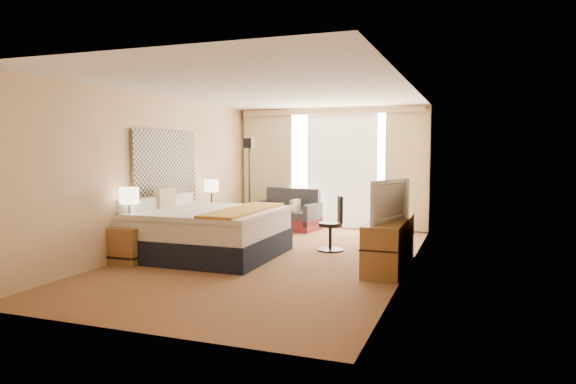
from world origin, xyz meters
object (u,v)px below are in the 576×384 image
(loveseat, at_px, (288,216))
(desk_chair, at_px, (333,226))
(nightstand_right, at_px, (211,223))
(television, at_px, (384,200))
(nightstand_left, at_px, (131,245))
(lamp_right, at_px, (211,186))
(bed, at_px, (206,231))
(floor_lamp, at_px, (249,166))
(lamp_left, at_px, (129,196))
(media_dresser, at_px, (389,243))

(loveseat, relative_size, desk_chair, 1.58)
(nightstand_right, xyz_separation_m, television, (3.65, -1.69, 0.72))
(nightstand_left, distance_m, lamp_right, 2.56)
(bed, bearing_deg, nightstand_right, 116.18)
(nightstand_left, relative_size, bed, 0.25)
(floor_lamp, distance_m, lamp_left, 3.43)
(television, bearing_deg, lamp_right, 84.92)
(lamp_left, bearing_deg, media_dresser, 16.33)
(nightstand_left, relative_size, nightstand_right, 1.00)
(nightstand_right, relative_size, media_dresser, 0.31)
(loveseat, relative_size, floor_lamp, 0.76)
(bed, xyz_separation_m, lamp_left, (-0.79, -0.89, 0.61))
(media_dresser, bearing_deg, nightstand_right, 158.60)
(nightstand_left, distance_m, floor_lamp, 3.55)
(floor_lamp, relative_size, television, 1.89)
(loveseat, height_order, desk_chair, desk_chair)
(nightstand_left, height_order, desk_chair, desk_chair)
(media_dresser, distance_m, bed, 2.90)
(nightstand_left, bearing_deg, lamp_left, -62.27)
(lamp_right, bearing_deg, media_dresser, -21.08)
(nightstand_right, distance_m, lamp_left, 2.63)
(nightstand_right, height_order, floor_lamp, floor_lamp)
(television, bearing_deg, bed, 108.59)
(floor_lamp, xyz_separation_m, lamp_left, (-0.43, -3.38, -0.36))
(nightstand_right, distance_m, floor_lamp, 1.45)
(nightstand_left, distance_m, media_dresser, 3.85)
(desk_chair, distance_m, lamp_left, 3.33)
(media_dresser, height_order, television, television)
(nightstand_right, xyz_separation_m, loveseat, (1.07, 1.45, 0.01))
(nightstand_left, bearing_deg, media_dresser, 15.84)
(bed, distance_m, floor_lamp, 2.70)
(television, bearing_deg, media_dresser, 7.46)
(media_dresser, relative_size, loveseat, 1.22)
(lamp_right, bearing_deg, bed, -64.38)
(desk_chair, bearing_deg, lamp_right, 146.62)
(floor_lamp, height_order, lamp_right, floor_lamp)
(floor_lamp, distance_m, lamp_right, 1.05)
(lamp_left, height_order, television, television)
(nightstand_right, height_order, desk_chair, desk_chair)
(bed, bearing_deg, media_dresser, 3.84)
(bed, bearing_deg, lamp_right, 115.62)
(lamp_right, bearing_deg, floor_lamp, 65.63)
(media_dresser, distance_m, lamp_left, 3.90)
(nightstand_left, xyz_separation_m, bed, (0.81, 0.86, 0.12))
(lamp_right, bearing_deg, lamp_left, -90.53)
(desk_chair, bearing_deg, floor_lamp, 125.05)
(lamp_right, relative_size, television, 0.55)
(nightstand_left, bearing_deg, bed, 46.65)
(nightstand_right, xyz_separation_m, lamp_left, (0.02, -2.53, 0.73))
(nightstand_left, relative_size, desk_chair, 0.59)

